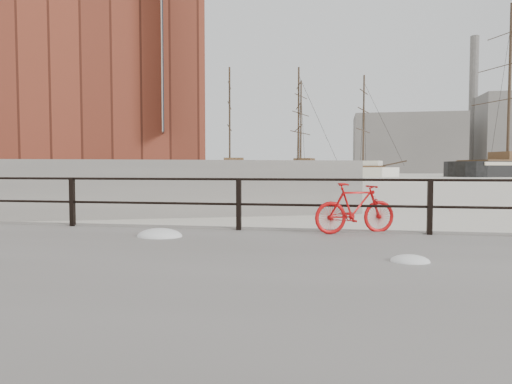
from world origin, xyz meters
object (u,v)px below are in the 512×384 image
at_px(bicycle, 355,208).
at_px(workboat_near, 122,184).
at_px(schooner_mid, 331,176).
at_px(schooner_left, 264,177).
at_px(workboat_far, 93,181).

height_order(bicycle, workboat_near, workboat_near).
bearing_deg(schooner_mid, schooner_left, -126.02).
bearing_deg(schooner_left, schooner_mid, 28.74).
bearing_deg(schooner_mid, workboat_far, -110.19).
bearing_deg(workboat_near, schooner_left, 73.33).
height_order(bicycle, workboat_far, workboat_far).
distance_m(bicycle, schooner_mid, 80.22).
height_order(schooner_mid, schooner_left, schooner_left).
relative_size(schooner_mid, schooner_left, 1.02).
height_order(schooner_left, workboat_near, schooner_left).
bearing_deg(bicycle, workboat_near, 100.30).
height_order(schooner_left, workboat_far, schooner_left).
height_order(workboat_near, workboat_far, same).
xyz_separation_m(bicycle, schooner_mid, (-1.27, 80.20, -0.81)).
xyz_separation_m(schooner_mid, schooner_left, (-11.54, -9.28, 0.00)).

